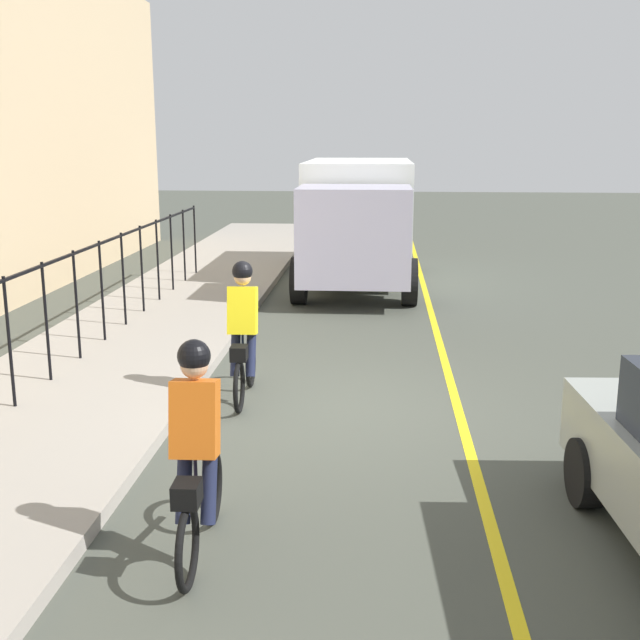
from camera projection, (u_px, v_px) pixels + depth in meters
The scene contains 7 objects.
ground_plane at pixel (330, 409), 9.94m from camera, with size 80.00×80.00×0.00m, color #454940.
lane_line_centre at pixel (459, 412), 9.82m from camera, with size 36.00×0.12×0.01m, color yellow.
sidewalk at pixel (67, 397), 10.18m from camera, with size 40.00×3.20×0.15m, color gray.
iron_fence at pixel (61, 293), 10.91m from camera, with size 16.10×0.04×1.60m.
cyclist_lead at pixel (243, 333), 10.05m from camera, with size 1.71×0.37×1.83m.
cyclist_follow at pixel (197, 453), 6.24m from camera, with size 1.71×0.37×1.83m.
box_truck_background at pixel (358, 216), 18.19m from camera, with size 6.72×2.55×2.78m.
Camera 1 is at (-9.41, -0.58, 3.35)m, focal length 44.44 mm.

